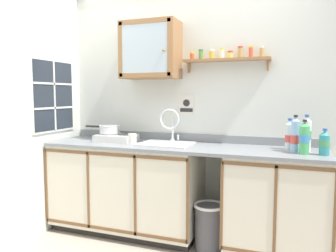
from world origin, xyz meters
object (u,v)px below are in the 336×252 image
at_px(bottle_opaque_white_2, 306,134).
at_px(trash_bin, 209,226).
at_px(bottle_water_clear_0, 290,136).
at_px(mug, 132,138).
at_px(bottle_soda_green_1, 304,138).
at_px(warning_sign, 187,106).
at_px(sink, 167,145).
at_px(wall_cabinet, 150,50).
at_px(bottle_detergent_teal_4, 324,143).
at_px(bottle_water_blue_3, 295,136).
at_px(hot_plate_stove, 116,138).
at_px(saucepan, 109,129).

distance_m(bottle_opaque_white_2, trash_bin, 1.19).
distance_m(bottle_water_clear_0, mug, 1.49).
distance_m(bottle_soda_green_1, warning_sign, 1.23).
bearing_deg(bottle_water_clear_0, sink, -176.69).
bearing_deg(wall_cabinet, bottle_opaque_white_2, -3.69).
height_order(bottle_water_clear_0, bottle_soda_green_1, bottle_soda_green_1).
bearing_deg(trash_bin, sink, 159.71).
bearing_deg(mug, warning_sign, 36.13).
height_order(bottle_soda_green_1, bottle_detergent_teal_4, bottle_soda_green_1).
relative_size(bottle_water_blue_3, trash_bin, 0.74).
distance_m(hot_plate_stove, bottle_soda_green_1, 1.82).
bearing_deg(bottle_opaque_white_2, hot_plate_stove, -179.18).
xyz_separation_m(bottle_soda_green_1, bottle_opaque_white_2, (0.02, 0.15, 0.02)).
height_order(hot_plate_stove, bottle_soda_green_1, bottle_soda_green_1).
bearing_deg(bottle_soda_green_1, trash_bin, -176.72).
bearing_deg(saucepan, wall_cabinet, 12.94).
relative_size(bottle_soda_green_1, wall_cabinet, 0.49).
relative_size(mug, wall_cabinet, 0.20).
bearing_deg(bottle_water_blue_3, wall_cabinet, 173.11).
relative_size(sink, warning_sign, 2.41).
height_order(bottle_opaque_white_2, bottle_water_blue_3, same).
distance_m(sink, bottle_water_clear_0, 1.15).
height_order(hot_plate_stove, trash_bin, hot_plate_stove).
bearing_deg(warning_sign, hot_plate_stove, -158.00).
height_order(bottle_detergent_teal_4, trash_bin, bottle_detergent_teal_4).
height_order(bottle_opaque_white_2, bottle_detergent_teal_4, bottle_opaque_white_2).
height_order(bottle_water_blue_3, bottle_detergent_teal_4, bottle_water_blue_3).
relative_size(saucepan, bottle_opaque_white_2, 1.20).
bearing_deg(trash_bin, bottle_water_clear_0, 20.15).
relative_size(bottle_water_clear_0, bottle_water_blue_3, 0.88).
bearing_deg(bottle_opaque_white_2, mug, -176.78).
bearing_deg(mug, hot_plate_stove, 163.11).
height_order(bottle_water_clear_0, mug, bottle_water_clear_0).
height_order(wall_cabinet, warning_sign, wall_cabinet).
xyz_separation_m(hot_plate_stove, bottle_water_clear_0, (1.70, 0.07, 0.09)).
height_order(hot_plate_stove, mug, mug).
bearing_deg(hot_plate_stove, warning_sign, 22.00).
relative_size(sink, mug, 4.28).
bearing_deg(trash_bin, saucepan, 170.39).
relative_size(bottle_water_clear_0, bottle_detergent_teal_4, 1.28).
distance_m(bottle_opaque_white_2, mug, 1.63).
bearing_deg(mug, bottle_water_clear_0, 5.30).
xyz_separation_m(sink, wall_cabinet, (-0.22, 0.12, 0.94)).
height_order(bottle_water_blue_3, mug, bottle_water_blue_3).
xyz_separation_m(bottle_soda_green_1, warning_sign, (-1.13, 0.40, 0.24)).
bearing_deg(bottle_water_blue_3, bottle_water_clear_0, 110.71).
bearing_deg(hot_plate_stove, bottle_opaque_white_2, 0.82).
distance_m(bottle_water_clear_0, bottle_detergent_teal_4, 0.33).
bearing_deg(bottle_soda_green_1, bottle_detergent_teal_4, 0.68).
bearing_deg(warning_sign, bottle_soda_green_1, -19.46).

